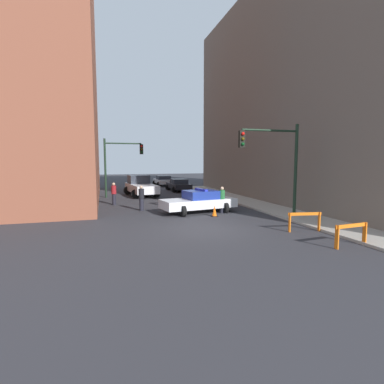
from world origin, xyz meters
The scene contains 15 objects.
ground_plane centered at (0.00, 0.00, 0.00)m, with size 120.00×120.00×0.00m, color #2D2D33.
sidewalk_right centered at (6.20, 0.00, 0.06)m, with size 2.40×44.00×0.12m.
building_right centered at (13.40, 8.00, 8.78)m, with size 12.00×28.00×17.55m.
traffic_light_near centered at (4.73, 1.33, 3.53)m, with size 3.64×0.35×5.20m.
traffic_light_far centered at (-3.30, 14.21, 3.40)m, with size 3.44×0.35×5.20m.
police_car centered at (1.15, 4.50, 0.72)m, with size 4.94×2.84×1.52m.
white_truck centered at (-1.26, 14.76, 0.91)m, with size 3.04×5.59×1.90m.
parked_car_near centered at (3.20, 17.96, 0.67)m, with size 2.35×4.34×1.31m.
parked_car_mid centered at (2.96, 25.35, 0.67)m, with size 2.39×4.37×1.31m.
pedestrian_crossing centered at (-2.25, 6.26, 0.86)m, with size 0.47×0.47×1.66m.
pedestrian_corner centered at (-3.89, 9.42, 0.86)m, with size 0.51×0.51×1.66m.
pedestrian_sidewalk centered at (2.49, 3.98, 0.86)m, with size 0.40×0.40×1.66m.
barrier_front centered at (4.34, -4.39, 0.62)m, with size 1.60×0.30×0.90m.
barrier_mid centered at (4.26, -1.76, 0.62)m, with size 1.58×0.42×0.90m.
traffic_cone centered at (1.61, 2.98, 0.32)m, with size 0.36×0.36×0.66m.
Camera 1 is at (-4.64, -13.32, 3.29)m, focal length 28.00 mm.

